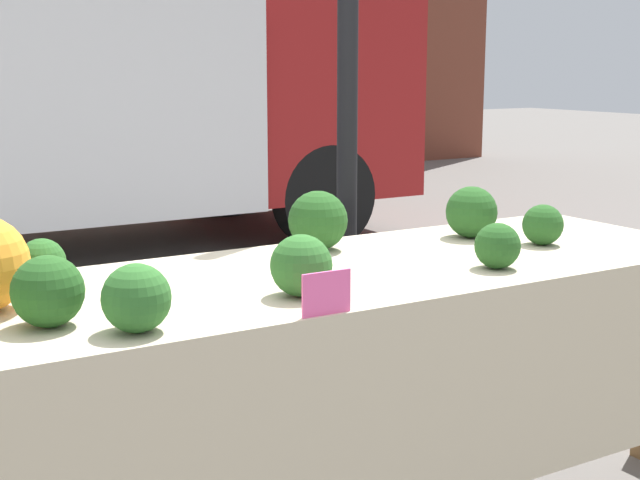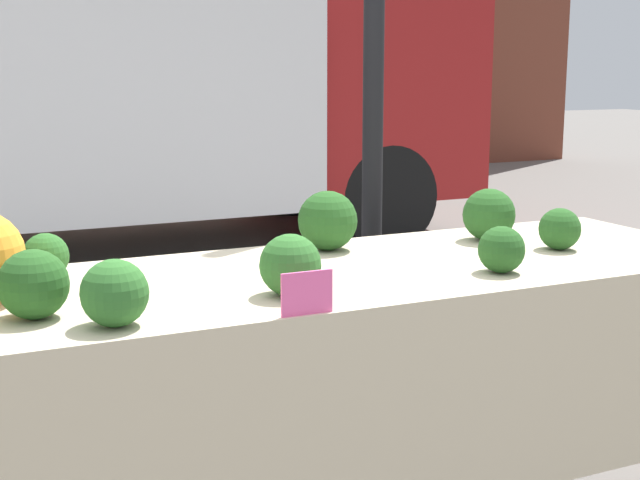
# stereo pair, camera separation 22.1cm
# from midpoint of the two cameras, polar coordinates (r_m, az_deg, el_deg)

# --- Properties ---
(tent_pole) EXTENTS (0.07, 0.07, 2.50)m
(tent_pole) POSITION_cam_midpoint_polar(r_m,az_deg,el_deg) (3.01, -0.36, 8.60)
(tent_pole) COLOR black
(tent_pole) RESTS_ON ground_plane
(parked_truck) EXTENTS (5.37, 2.16, 2.65)m
(parked_truck) POSITION_cam_midpoint_polar(r_m,az_deg,el_deg) (6.84, -19.62, 10.80)
(parked_truck) COLOR white
(parked_truck) RESTS_ON ground_plane
(market_table) EXTENTS (2.30, 0.72, 0.88)m
(market_table) POSITION_cam_midpoint_polar(r_m,az_deg,el_deg) (2.20, -2.00, -5.31)
(market_table) COLOR beige
(market_table) RESTS_ON ground_plane
(broccoli_head_0) EXTENTS (0.11, 0.11, 0.11)m
(broccoli_head_0) POSITION_cam_midpoint_polar(r_m,az_deg,el_deg) (2.20, -20.16, -1.37)
(broccoli_head_0) COLOR #285B23
(broccoli_head_0) RESTS_ON market_table
(broccoli_head_1) EXTENTS (0.14, 0.14, 0.14)m
(broccoli_head_1) POSITION_cam_midpoint_polar(r_m,az_deg,el_deg) (1.77, -15.22, -3.66)
(broccoli_head_1) COLOR #2D6628
(broccoli_head_1) RESTS_ON market_table
(broccoli_head_3) EXTENTS (0.12, 0.12, 0.12)m
(broccoli_head_3) POSITION_cam_midpoint_polar(r_m,az_deg,el_deg) (2.27, 8.58, -0.40)
(broccoli_head_3) COLOR #23511E
(broccoli_head_3) RESTS_ON market_table
(broccoli_head_4) EXTENTS (0.12, 0.12, 0.12)m
(broccoli_head_4) POSITION_cam_midpoint_polar(r_m,az_deg,el_deg) (2.59, 11.74, 0.94)
(broccoli_head_4) COLOR #23511E
(broccoli_head_4) RESTS_ON market_table
(broccoli_head_5) EXTENTS (0.17, 0.17, 0.17)m
(broccoli_head_5) POSITION_cam_midpoint_polar(r_m,az_deg,el_deg) (2.47, -2.70, 1.23)
(broccoli_head_5) COLOR #23511E
(broccoli_head_5) RESTS_ON market_table
(broccoli_head_6) EXTENTS (0.14, 0.14, 0.14)m
(broccoli_head_6) POSITION_cam_midpoint_polar(r_m,az_deg,el_deg) (1.98, -4.41, -1.68)
(broccoli_head_6) COLOR #2D6628
(broccoli_head_6) RESTS_ON market_table
(broccoli_head_7) EXTENTS (0.15, 0.15, 0.15)m
(broccoli_head_7) POSITION_cam_midpoint_polar(r_m,az_deg,el_deg) (2.67, 7.35, 1.77)
(broccoli_head_7) COLOR #23511E
(broccoli_head_7) RESTS_ON market_table
(broccoli_head_8) EXTENTS (0.14, 0.14, 0.14)m
(broccoli_head_8) POSITION_cam_midpoint_polar(r_m,az_deg,el_deg) (1.86, -20.34, -3.15)
(broccoli_head_8) COLOR #23511E
(broccoli_head_8) RESTS_ON market_table
(price_sign) EXTENTS (0.11, 0.01, 0.09)m
(price_sign) POSITION_cam_midpoint_polar(r_m,az_deg,el_deg) (1.83, -3.04, -3.46)
(price_sign) COLOR #F45B9E
(price_sign) RESTS_ON market_table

